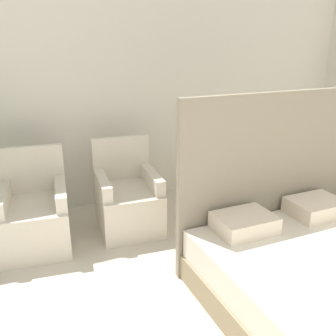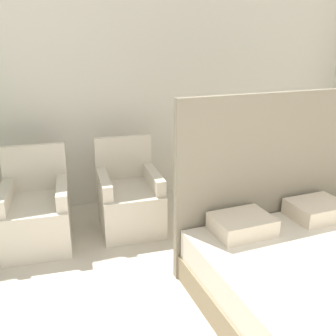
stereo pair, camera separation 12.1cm
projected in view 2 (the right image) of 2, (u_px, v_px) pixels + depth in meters
name	position (u px, v px, depth m)	size (l,w,h in m)	color
wall_back	(145.00, 82.00, 4.46)	(10.00, 0.06, 2.90)	silver
armchair_near_window_left	(37.00, 217.00, 3.66)	(0.71, 0.79, 0.93)	beige
armchair_near_window_right	(130.00, 202.00, 3.98)	(0.69, 0.77, 0.93)	beige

